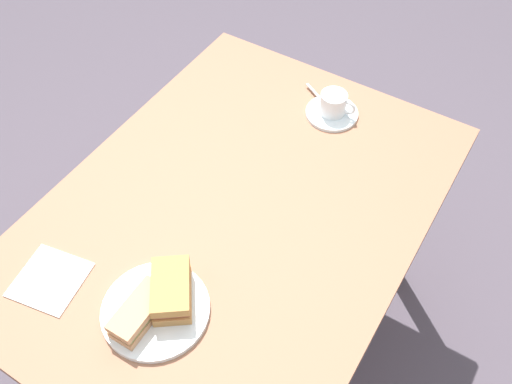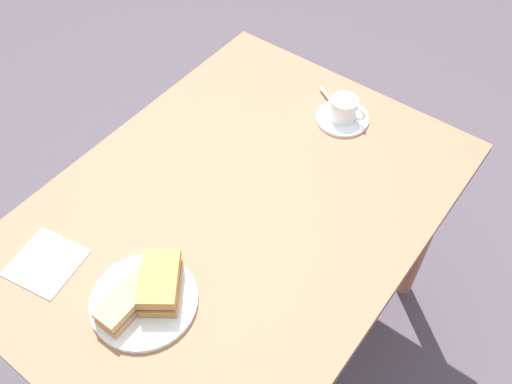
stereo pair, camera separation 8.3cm
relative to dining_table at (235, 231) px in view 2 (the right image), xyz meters
The scene contains 9 objects.
ground_plane 0.66m from the dining_table, ahead, with size 6.00×6.00×0.00m, color #4F454F.
dining_table is the anchor object (origin of this frame).
sandwich_plate 0.35m from the dining_table, ahead, with size 0.24×0.24×0.01m, color white.
sandwich_front 0.40m from the dining_table, ahead, with size 0.15×0.07×0.05m.
sandwich_back 0.33m from the dining_table, ahead, with size 0.16×0.15×0.07m.
coffee_saucer 0.46m from the dining_table, behind, with size 0.15×0.15×0.01m, color white.
coffee_cup 0.47m from the dining_table, behind, with size 0.08×0.11×0.07m.
spoon 0.49m from the dining_table, behind, with size 0.06×0.09×0.01m.
napkin 0.49m from the dining_table, 32.00° to the right, with size 0.15×0.15×0.00m, color white.
Camera 2 is at (0.66, 0.57, 1.91)m, focal length 39.36 mm.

